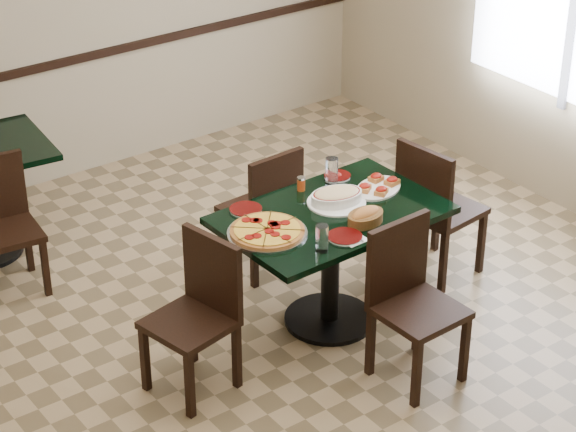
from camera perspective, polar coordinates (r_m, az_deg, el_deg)
floor at (r=6.65m, az=0.60°, el=-6.26°), size 5.50×5.50×0.00m
room_shell at (r=7.89m, az=-0.90°, el=9.22°), size 5.50×5.50×5.50m
main_table at (r=6.50m, az=2.20°, el=-1.20°), size 1.29×0.85×0.75m
chair_far at (r=7.04m, az=-1.11°, el=0.53°), size 0.43×0.43×0.87m
chair_near at (r=6.15m, az=6.19°, el=-3.92°), size 0.44×0.44×0.91m
chair_right at (r=7.03m, az=7.42°, el=0.63°), size 0.48×0.48×0.93m
chair_left at (r=6.05m, az=-4.51°, el=-4.60°), size 0.49×0.49×0.89m
back_chair_near at (r=7.14m, az=-14.37°, el=-0.10°), size 0.44×0.44×0.85m
pepperoni_pizza at (r=6.18m, az=-1.06°, el=-0.77°), size 0.45×0.45×0.04m
lasagna_casserole at (r=6.48m, az=2.48°, el=0.99°), size 0.35×0.34×0.09m
bread_basket at (r=6.29m, az=3.95°, el=-0.02°), size 0.25×0.19×0.10m
bruschetta_platter at (r=6.67m, az=4.61°, el=1.54°), size 0.41×0.35×0.05m
side_plate_near at (r=6.15m, az=2.91°, el=-1.05°), size 0.19×0.19×0.02m
side_plate_far_r at (r=6.80m, az=2.52°, el=2.05°), size 0.16×0.16×0.03m
side_plate_far_l at (r=6.42m, az=-2.16°, el=0.34°), size 0.19×0.19×0.02m
napkin_setting at (r=6.15m, az=3.32°, el=-1.16°), size 0.14×0.14×0.01m
water_glass_a at (r=6.70m, az=2.23°, el=2.31°), size 0.08×0.08×0.16m
water_glass_b at (r=6.00m, az=1.74°, el=-1.14°), size 0.07×0.07×0.15m
pepper_shaker at (r=6.63m, az=0.67°, el=1.66°), size 0.05×0.05×0.09m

